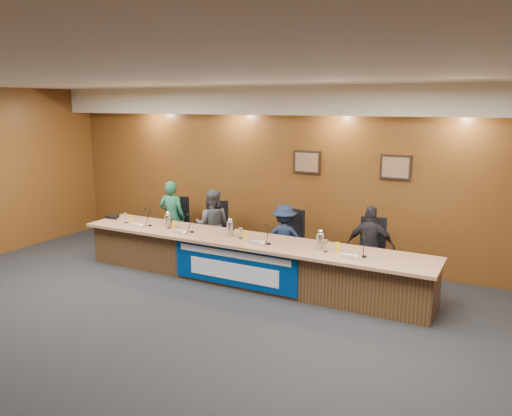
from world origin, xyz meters
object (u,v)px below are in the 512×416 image
Objects in this scene: panelist_d at (370,247)px; banner at (233,267)px; office_chair_c at (286,244)px; panelist_b at (212,225)px; carafe_right at (320,241)px; panelist_c at (284,238)px; carafe_mid at (230,229)px; office_chair_b at (215,234)px; office_chair_d at (371,256)px; carafe_left at (168,221)px; dais_body at (246,261)px; speakerphone at (113,217)px; office_chair_a at (176,228)px; panelist_a at (172,217)px.

banner is at bearing 26.21° from panelist_d.
panelist_b is at bearing -162.20° from office_chair_c.
carafe_right is at bearing 141.41° from panelist_b.
panelist_c is 4.91× the size of carafe_mid.
office_chair_b is 3.00m from office_chair_d.
panelist_c reaches higher than carafe_left.
dais_body is 18.75× the size of speakerphone.
panelist_d is 5.58× the size of carafe_right.
office_chair_d is at bearing 160.86° from panelist_b.
panelist_c reaches higher than office_chair_a.
office_chair_b is at bearing 160.35° from carafe_right.
panelist_c is 2.50× the size of office_chair_c.
office_chair_d is (1.51, 0.10, -0.12)m from panelist_c.
carafe_right is at bearing -134.20° from office_chair_d.
panelist_c is 2.50× the size of office_chair_b.
panelist_b reaches higher than panelist_c.
speakerphone is (-2.64, 0.07, -0.10)m from carafe_mid.
speakerphone is at bearing 29.26° from panelist_a.
office_chair_b is at bearing -16.58° from office_chair_a.
panelist_d is (1.85, 0.75, 0.31)m from dais_body.
dais_body is at bearing 47.36° from panelist_c.
carafe_left is (-3.42, -0.77, 0.20)m from panelist_d.
panelist_b is 5.68× the size of carafe_right.
panelist_d is at bearing 8.50° from speakerphone.
office_chair_a is at bearing 44.00° from speakerphone.
speakerphone reaches higher than office_chair_b.
panelist_c is 2.42m from office_chair_a.
office_chair_b is at bearing -166.06° from office_chair_c.
panelist_d reaches higher than office_chair_b.
office_chair_c is (2.42, 0.00, 0.00)m from office_chair_a.
panelist_a reaches higher than carafe_right.
banner is 2.41m from panelist_a.
carafe_left is (-0.42, -0.77, 0.19)m from panelist_b.
panelist_d is at bearing -18.03° from office_chair_a.
dais_body is 4.46× the size of panelist_b.
panelist_a is 1.20× the size of panelist_c.
dais_body is at bearing 125.76° from panelist_b.
carafe_right is at bearing 0.29° from carafe_mid.
panelist_a reaches higher than speakerphone.
office_chair_c is 3.37m from speakerphone.
banner is 1.66× the size of panelist_d.
speakerphone is (-4.22, 0.06, -0.09)m from carafe_right.
carafe_left is at bearing -179.14° from dais_body.
office_chair_d is (3.00, 0.00, 0.00)m from office_chair_b.
carafe_right reaches higher than office_chair_c.
office_chair_d is (0.00, 0.10, -0.18)m from panelist_d.
banner is at bearing -91.01° from office_chair_c.
panelist_c is at bearing 51.52° from carafe_mid.
panelist_d is 2.76× the size of office_chair_d.
panelist_c is at bearing 141.14° from carafe_right.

